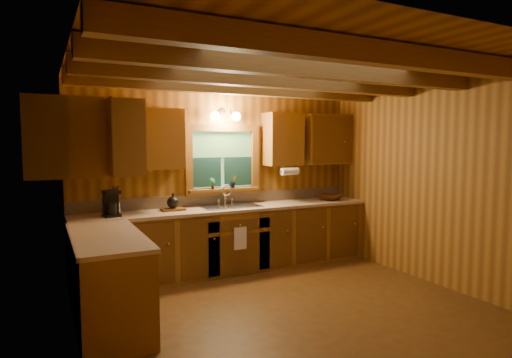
{
  "coord_description": "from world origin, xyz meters",
  "views": [
    {
      "loc": [
        -2.33,
        -3.84,
        1.79
      ],
      "look_at": [
        0.0,
        0.8,
        1.35
      ],
      "focal_mm": 30.07,
      "sensor_mm": 36.0,
      "label": 1
    }
  ],
  "objects": [
    {
      "name": "countertop",
      "position": [
        -0.48,
        1.29,
        0.88
      ],
      "size": [
        4.2,
        2.24,
        0.04
      ],
      "color": "tan",
      "rests_on": "base_cabinets"
    },
    {
      "name": "ceiling_beams",
      "position": [
        0.0,
        0.0,
        2.49
      ],
      "size": [
        4.2,
        2.54,
        0.18
      ],
      "color": "brown",
      "rests_on": "room"
    },
    {
      "name": "dish_towel",
      "position": [
        0.0,
        1.26,
        0.52
      ],
      "size": [
        0.18,
        0.01,
        0.3
      ],
      "primitive_type": "cube",
      "color": "white",
      "rests_on": "base_cabinets"
    },
    {
      "name": "cutting_board",
      "position": [
        -0.8,
        1.66,
        0.91
      ],
      "size": [
        0.31,
        0.22,
        0.03
      ],
      "primitive_type": "cube",
      "rotation": [
        0.0,
        0.0,
        -0.01
      ],
      "color": "#593713",
      "rests_on": "countertop"
    },
    {
      "name": "wall_sconce",
      "position": [
        0.0,
        1.75,
        2.16
      ],
      "size": [
        0.45,
        0.21,
        0.17
      ],
      "color": "black",
      "rests_on": "room"
    },
    {
      "name": "upper_cabinets",
      "position": [
        -0.56,
        1.42,
        1.84
      ],
      "size": [
        4.19,
        1.77,
        0.78
      ],
      "color": "brown",
      "rests_on": "room"
    },
    {
      "name": "teakettle",
      "position": [
        -0.8,
        1.66,
        1.01
      ],
      "size": [
        0.16,
        0.16,
        0.2
      ],
      "rotation": [
        0.0,
        0.0,
        -0.36
      ],
      "color": "black",
      "rests_on": "cutting_board"
    },
    {
      "name": "backsplash",
      "position": [
        0.0,
        1.89,
        0.98
      ],
      "size": [
        4.2,
        0.02,
        0.16
      ],
      "primitive_type": "cube",
      "color": "tan",
      "rests_on": "room"
    },
    {
      "name": "dishwasher_panel",
      "position": [
        -1.47,
        0.68,
        0.43
      ],
      "size": [
        0.02,
        0.6,
        0.8
      ],
      "primitive_type": "cube",
      "color": "white",
      "rests_on": "base_cabinets"
    },
    {
      "name": "potted_plant_right",
      "position": [
        0.14,
        1.81,
        1.23
      ],
      "size": [
        0.1,
        0.08,
        0.18
      ],
      "primitive_type": "imported",
      "rotation": [
        0.0,
        0.0,
        -0.02
      ],
      "color": "#593713",
      "rests_on": "window_sill"
    },
    {
      "name": "potted_plant_left",
      "position": [
        -0.19,
        1.79,
        1.22
      ],
      "size": [
        0.1,
        0.07,
        0.17
      ],
      "primitive_type": "imported",
      "rotation": [
        0.0,
        0.0,
        0.17
      ],
      "color": "#593713",
      "rests_on": "window_sill"
    },
    {
      "name": "base_cabinets",
      "position": [
        -0.49,
        1.28,
        0.43
      ],
      "size": [
        4.2,
        2.22,
        0.86
      ],
      "color": "brown",
      "rests_on": "ground"
    },
    {
      "name": "sink",
      "position": [
        0.0,
        1.6,
        0.86
      ],
      "size": [
        0.82,
        0.48,
        0.43
      ],
      "color": "silver",
      "rests_on": "countertop"
    },
    {
      "name": "room",
      "position": [
        0.0,
        0.0,
        1.3
      ],
      "size": [
        4.2,
        4.2,
        4.2
      ],
      "color": "#543514",
      "rests_on": "ground"
    },
    {
      "name": "coffee_maker",
      "position": [
        -1.59,
        1.56,
        1.06
      ],
      "size": [
        0.18,
        0.23,
        0.32
      ],
      "rotation": [
        0.0,
        0.0,
        0.16
      ],
      "color": "black",
      "rests_on": "countertop"
    },
    {
      "name": "window_sill",
      "position": [
        0.0,
        1.82,
        1.12
      ],
      "size": [
        1.06,
        0.14,
        0.04
      ],
      "primitive_type": "cube",
      "color": "brown",
      "rests_on": "room"
    },
    {
      "name": "utensil_crock",
      "position": [
        -1.53,
        1.65,
        0.99
      ],
      "size": [
        0.13,
        0.13,
        0.36
      ],
      "rotation": [
        0.0,
        0.0,
        0.04
      ],
      "color": "silver",
      "rests_on": "countertop"
    },
    {
      "name": "paper_towel_roll",
      "position": [
        0.92,
        1.53,
        1.37
      ],
      "size": [
        0.27,
        0.11,
        0.11
      ],
      "primitive_type": "cylinder",
      "rotation": [
        0.0,
        1.57,
        0.0
      ],
      "color": "white",
      "rests_on": "upper_cabinets"
    },
    {
      "name": "window",
      "position": [
        0.0,
        1.87,
        1.53
      ],
      "size": [
        1.12,
        0.08,
        1.0
      ],
      "color": "brown",
      "rests_on": "room"
    },
    {
      "name": "wicker_basket",
      "position": [
        1.67,
        1.54,
        0.94
      ],
      "size": [
        0.45,
        0.45,
        0.09
      ],
      "primitive_type": "imported",
      "rotation": [
        0.0,
        0.0,
        0.26
      ],
      "color": "#48230C",
      "rests_on": "countertop"
    }
  ]
}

